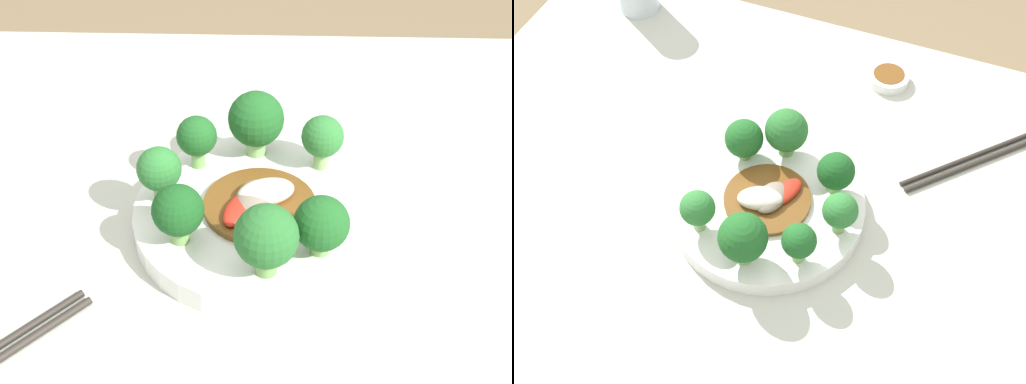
# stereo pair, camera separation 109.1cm
# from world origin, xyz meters

# --- Properties ---
(plate) EXTENTS (0.25, 0.25, 0.02)m
(plate) POSITION_xyz_m (0.00, 0.01, 0.78)
(plate) COLOR white
(plate) RESTS_ON table
(broccoli_southwest) EXTENTS (0.04, 0.04, 0.06)m
(broccoli_southwest) POSITION_xyz_m (-0.06, -0.06, 0.83)
(broccoli_southwest) COLOR #89B76B
(broccoli_southwest) RESTS_ON plate
(broccoli_southeast) EXTENTS (0.04, 0.04, 0.06)m
(broccoli_southeast) POSITION_xyz_m (0.07, -0.06, 0.83)
(broccoli_southeast) COLOR #7AAD5B
(broccoli_southeast) RESTS_ON plate
(broccoli_south) EXTENTS (0.06, 0.06, 0.07)m
(broccoli_south) POSITION_xyz_m (0.01, -0.08, 0.83)
(broccoli_south) COLOR #89B76B
(broccoli_south) RESTS_ON plate
(broccoli_north) EXTENTS (0.06, 0.06, 0.07)m
(broccoli_north) POSITION_xyz_m (-0.01, 0.09, 0.83)
(broccoli_north) COLOR #70A356
(broccoli_north) RESTS_ON plate
(broccoli_northeast) EXTENTS (0.05, 0.05, 0.06)m
(broccoli_northeast) POSITION_xyz_m (0.07, 0.06, 0.83)
(broccoli_northeast) COLOR #7AAD5B
(broccoli_northeast) RESTS_ON plate
(broccoli_east) EXTENTS (0.04, 0.04, 0.06)m
(broccoli_east) POSITION_xyz_m (0.10, 0.00, 0.83)
(broccoli_east) COLOR #70A356
(broccoli_east) RESTS_ON plate
(broccoli_northwest) EXTENTS (0.05, 0.05, 0.06)m
(broccoli_northwest) POSITION_xyz_m (-0.06, 0.07, 0.82)
(broccoli_northwest) COLOR #7AAD5B
(broccoli_northwest) RESTS_ON plate
(stirfry_center) EXTENTS (0.11, 0.11, 0.02)m
(stirfry_center) POSITION_xyz_m (0.00, 0.01, 0.80)
(stirfry_center) COLOR brown
(stirfry_center) RESTS_ON plate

